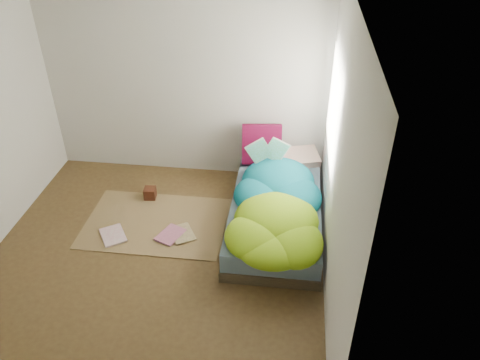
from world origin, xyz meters
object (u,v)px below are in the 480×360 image
(open_book, at_px, (268,143))
(wooden_box, at_px, (150,193))
(pillow_magenta, at_px, (262,144))
(bed, at_px, (276,211))
(floor_book_b, at_px, (162,232))
(floor_book_a, at_px, (102,239))

(open_book, bearing_deg, wooden_box, 173.60)
(pillow_magenta, xyz_separation_m, open_book, (0.10, -0.37, 0.22))
(pillow_magenta, bearing_deg, bed, -79.46)
(wooden_box, bearing_deg, floor_book_b, -63.48)
(bed, distance_m, floor_book_a, 1.95)
(open_book, height_order, wooden_box, open_book)
(floor_book_b, bearing_deg, pillow_magenta, 71.85)
(pillow_magenta, relative_size, floor_book_b, 1.54)
(wooden_box, bearing_deg, bed, -10.56)
(pillow_magenta, height_order, floor_book_b, pillow_magenta)
(open_book, relative_size, floor_book_b, 1.31)
(bed, xyz_separation_m, floor_book_a, (-1.87, -0.53, -0.14))
(bed, height_order, pillow_magenta, pillow_magenta)
(floor_book_b, bearing_deg, wooden_box, 140.09)
(bed, xyz_separation_m, wooden_box, (-1.56, 0.29, -0.09))
(pillow_magenta, height_order, floor_book_a, pillow_magenta)
(pillow_magenta, bearing_deg, floor_book_b, -137.93)
(floor_book_a, bearing_deg, floor_book_b, -15.95)
(bed, height_order, floor_book_a, bed)
(bed, relative_size, wooden_box, 14.57)
(wooden_box, distance_m, floor_book_b, 0.71)
(bed, bearing_deg, pillow_magenta, 106.75)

